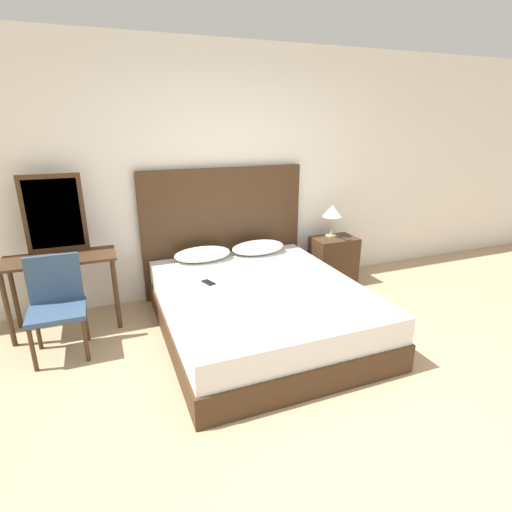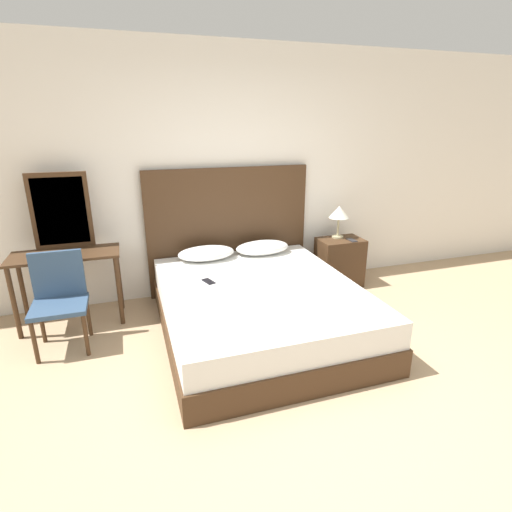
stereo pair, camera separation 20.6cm
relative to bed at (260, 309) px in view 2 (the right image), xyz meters
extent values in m
plane|color=tan|center=(0.10, -1.30, -0.24)|extent=(16.00, 16.00, 0.00)
cube|color=white|center=(0.10, 1.16, 1.11)|extent=(10.00, 0.06, 2.70)
cube|color=#422B19|center=(0.00, 0.00, -0.11)|extent=(1.77, 2.12, 0.24)
cube|color=white|center=(0.00, 0.00, 0.12)|extent=(1.73, 2.08, 0.23)
cube|color=#422B19|center=(0.00, 1.09, 0.48)|extent=(1.85, 0.05, 1.43)
ellipsoid|color=white|center=(-0.32, 0.85, 0.32)|extent=(0.61, 0.33, 0.15)
ellipsoid|color=white|center=(0.32, 0.85, 0.32)|extent=(0.61, 0.33, 0.15)
cube|color=black|center=(-0.43, 0.23, 0.25)|extent=(0.11, 0.16, 0.01)
cube|color=#422B19|center=(1.29, 0.79, 0.05)|extent=(0.52, 0.36, 0.58)
cylinder|color=tan|center=(1.28, 0.86, 0.35)|extent=(0.14, 0.14, 0.02)
cylinder|color=tan|center=(1.28, 0.86, 0.47)|extent=(0.02, 0.02, 0.22)
cone|color=silver|center=(1.28, 0.86, 0.66)|extent=(0.23, 0.23, 0.14)
cube|color=#232328|center=(1.38, 0.70, 0.35)|extent=(0.08, 0.15, 0.01)
cube|color=#422B19|center=(-1.69, 0.75, 0.48)|extent=(0.98, 0.44, 0.02)
cylinder|color=#422B19|center=(-2.14, 0.57, 0.11)|extent=(0.04, 0.04, 0.70)
cylinder|color=#422B19|center=(-1.24, 0.57, 0.11)|extent=(0.04, 0.04, 0.70)
cylinder|color=#422B19|center=(-2.14, 0.93, 0.11)|extent=(0.04, 0.04, 0.70)
cylinder|color=#422B19|center=(-1.24, 0.93, 0.11)|extent=(0.04, 0.04, 0.70)
cube|color=#422B19|center=(-1.69, 0.95, 0.86)|extent=(0.54, 0.03, 0.73)
cube|color=#B2BCC6|center=(-1.69, 0.94, 0.86)|extent=(0.46, 0.01, 0.65)
cube|color=#334C6B|center=(-1.72, 0.25, 0.17)|extent=(0.45, 0.41, 0.04)
cube|color=#334C6B|center=(-1.72, 0.44, 0.40)|extent=(0.43, 0.04, 0.42)
cylinder|color=#422B19|center=(-1.92, 0.08, -0.04)|extent=(0.04, 0.04, 0.39)
cylinder|color=#422B19|center=(-1.53, 0.08, -0.04)|extent=(0.04, 0.04, 0.39)
cylinder|color=#422B19|center=(-1.92, 0.43, -0.04)|extent=(0.04, 0.04, 0.39)
cylinder|color=#422B19|center=(-1.53, 0.43, -0.04)|extent=(0.04, 0.04, 0.39)
camera|label=1|loc=(-1.29, -3.13, 1.68)|focal=28.00mm
camera|label=2|loc=(-1.09, -3.20, 1.68)|focal=28.00mm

